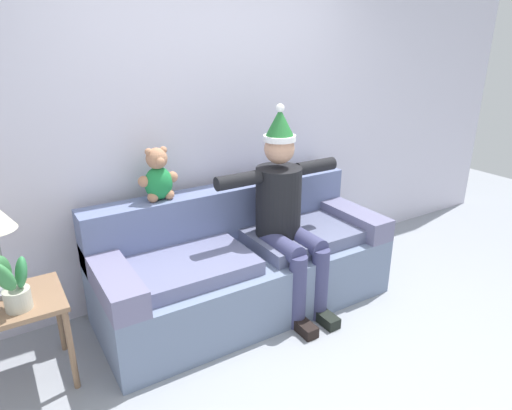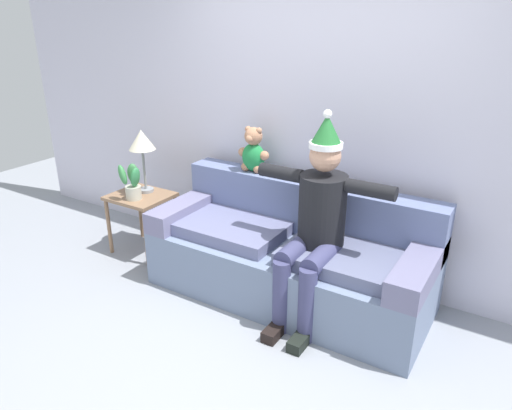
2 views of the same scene
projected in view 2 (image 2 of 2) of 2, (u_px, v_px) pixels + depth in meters
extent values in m
plane|color=#8F949D|center=(215.00, 366.00, 3.09)|extent=(10.00, 10.00, 0.00)
cube|color=silver|center=(325.00, 117.00, 3.80)|extent=(7.00, 0.10, 2.70)
cube|color=slate|center=(287.00, 271.00, 3.78)|extent=(2.19, 0.88, 0.46)
cube|color=slate|center=(308.00, 206.00, 3.86)|extent=(2.19, 0.24, 0.42)
cube|color=slate|center=(188.00, 209.00, 4.14)|extent=(0.22, 0.88, 0.17)
cube|color=slate|center=(419.00, 268.00, 3.18)|extent=(0.22, 0.88, 0.17)
cube|color=slate|center=(232.00, 227.00, 3.87)|extent=(0.88, 0.62, 0.10)
cube|color=slate|center=(346.00, 258.00, 3.39)|extent=(0.88, 0.62, 0.10)
cylinder|color=black|center=(322.00, 210.00, 3.41)|extent=(0.34, 0.34, 0.52)
sphere|color=tan|center=(325.00, 156.00, 3.25)|extent=(0.22, 0.22, 0.22)
cylinder|color=white|center=(326.00, 145.00, 3.23)|extent=(0.23, 0.23, 0.04)
cone|color=#236E30|center=(327.00, 129.00, 3.18)|extent=(0.21, 0.21, 0.20)
sphere|color=white|center=(328.00, 114.00, 3.15)|extent=(0.06, 0.06, 0.06)
cylinder|color=#3F4069|center=(296.00, 250.00, 3.39)|extent=(0.14, 0.40, 0.14)
cylinder|color=#3F4069|center=(281.00, 297.00, 3.34)|extent=(0.13, 0.13, 0.56)
cube|color=black|center=(275.00, 331.00, 3.37)|extent=(0.10, 0.24, 0.08)
cylinder|color=#3F4069|center=(321.00, 257.00, 3.30)|extent=(0.14, 0.40, 0.14)
cylinder|color=#3F4069|center=(307.00, 305.00, 3.24)|extent=(0.13, 0.13, 0.56)
cube|color=black|center=(300.00, 340.00, 3.27)|extent=(0.10, 0.24, 0.08)
cylinder|color=black|center=(281.00, 173.00, 3.49)|extent=(0.34, 0.10, 0.10)
cylinder|color=black|center=(371.00, 190.00, 3.16)|extent=(0.34, 0.10, 0.10)
ellipsoid|color=#1F8541|center=(253.00, 157.00, 3.99)|extent=(0.20, 0.16, 0.24)
sphere|color=tan|center=(253.00, 136.00, 3.92)|extent=(0.15, 0.15, 0.15)
sphere|color=tan|center=(250.00, 139.00, 3.88)|extent=(0.07, 0.07, 0.07)
sphere|color=tan|center=(248.00, 129.00, 3.93)|extent=(0.05, 0.05, 0.05)
sphere|color=tan|center=(259.00, 131.00, 3.88)|extent=(0.05, 0.05, 0.05)
sphere|color=tan|center=(243.00, 152.00, 4.03)|extent=(0.08, 0.08, 0.08)
sphere|color=tan|center=(246.00, 167.00, 4.03)|extent=(0.08, 0.08, 0.08)
sphere|color=tan|center=(264.00, 156.00, 3.93)|extent=(0.08, 0.08, 0.08)
sphere|color=tan|center=(258.00, 169.00, 3.97)|extent=(0.08, 0.08, 0.08)
cube|color=#8B684C|center=(140.00, 196.00, 4.40)|extent=(0.53, 0.47, 0.03)
cylinder|color=#8B684C|center=(109.00, 227.00, 4.46)|extent=(0.04, 0.04, 0.54)
cylinder|color=#8B684C|center=(146.00, 238.00, 4.23)|extent=(0.04, 0.04, 0.54)
cylinder|color=#8B684C|center=(140.00, 212.00, 4.78)|extent=(0.04, 0.04, 0.54)
cylinder|color=#8B684C|center=(177.00, 222.00, 4.55)|extent=(0.04, 0.04, 0.54)
cylinder|color=#8F9399|center=(146.00, 190.00, 4.46)|extent=(0.14, 0.14, 0.03)
cylinder|color=gray|center=(144.00, 169.00, 4.39)|extent=(0.02, 0.02, 0.38)
cone|color=beige|center=(142.00, 140.00, 4.28)|extent=(0.24, 0.24, 0.18)
cylinder|color=beige|center=(133.00, 193.00, 4.27)|extent=(0.14, 0.14, 0.12)
ellipsoid|color=#34864B|center=(135.00, 177.00, 4.19)|extent=(0.09, 0.10, 0.19)
ellipsoid|color=#3E8149|center=(133.00, 173.00, 4.28)|extent=(0.12, 0.11, 0.18)
ellipsoid|color=#3A8346|center=(123.00, 175.00, 4.17)|extent=(0.17, 0.11, 0.21)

